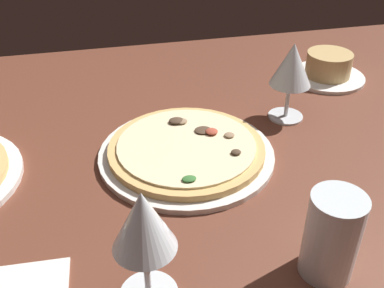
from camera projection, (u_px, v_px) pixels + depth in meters
dining_table at (197, 170)px, 77.82cm from camera, size 150.00×110.00×4.00cm
pizza_main at (187, 150)px, 77.20cm from camera, size 29.93×29.93×3.35cm
ramekin_on_saucer at (328, 68)px, 102.30cm from camera, size 16.96×16.96×6.13cm
wine_glass_far at (143, 226)px, 47.59cm from camera, size 7.19×7.19×15.85cm
wine_glass_near at (292, 67)px, 83.15cm from camera, size 7.80×7.80×15.19cm
water_glass at (331, 241)px, 54.38cm from camera, size 6.66×6.66×11.70cm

